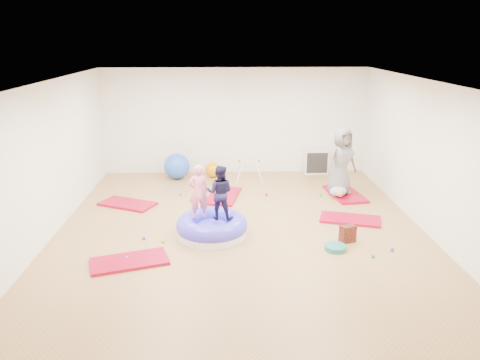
{
  "coord_description": "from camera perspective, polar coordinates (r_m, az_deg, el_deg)",
  "views": [
    {
      "loc": [
        -0.32,
        -8.34,
        3.56
      ],
      "look_at": [
        0.0,
        0.3,
        0.9
      ],
      "focal_mm": 35.0,
      "sensor_mm": 36.0,
      "label": 1
    }
  ],
  "objects": [
    {
      "name": "exercise_ball_blue",
      "position": [
        12.26,
        -7.71,
        1.69
      ],
      "size": [
        0.67,
        0.67,
        0.67
      ],
      "primitive_type": "sphere",
      "color": "blue",
      "rests_on": "ground"
    },
    {
      "name": "cube_shelf",
      "position": [
        12.8,
        9.26,
        2.23
      ],
      "size": [
        0.65,
        0.32,
        0.65
      ],
      "color": "silver",
      "rests_on": "ground"
    },
    {
      "name": "infant_play_gym",
      "position": [
        11.99,
        1.08,
        1.58
      ],
      "size": [
        0.69,
        0.65,
        0.53
      ],
      "rotation": [
        0.0,
        0.0,
        -0.15
      ],
      "color": "silver",
      "rests_on": "ground"
    },
    {
      "name": "gym_mat_mid_left",
      "position": [
        10.62,
        -13.55,
        -2.84
      ],
      "size": [
        1.35,
        1.06,
        0.05
      ],
      "primitive_type": "cube",
      "rotation": [
        0.0,
        0.0,
        -0.44
      ],
      "color": "#BA0635",
      "rests_on": "ground"
    },
    {
      "name": "gym_mat_front_left",
      "position": [
        8.0,
        -13.33,
        -9.62
      ],
      "size": [
        1.37,
        0.97,
        0.05
      ],
      "primitive_type": "cube",
      "rotation": [
        0.0,
        0.0,
        0.31
      ],
      "color": "#BA0635",
      "rests_on": "ground"
    },
    {
      "name": "backpack",
      "position": [
        8.7,
        12.99,
        -6.39
      ],
      "size": [
        0.31,
        0.25,
        0.31
      ],
      "primitive_type": "cube",
      "rotation": [
        0.0,
        0.0,
        0.36
      ],
      "color": "maroon",
      "rests_on": "ground"
    },
    {
      "name": "ball_pit_balls",
      "position": [
        9.2,
        -0.18,
        -5.44
      ],
      "size": [
        4.6,
        3.42,
        0.07
      ],
      "color": "blue",
      "rests_on": "ground"
    },
    {
      "name": "child_navy",
      "position": [
        8.49,
        -2.47,
        -1.21
      ],
      "size": [
        0.56,
        0.48,
        1.01
      ],
      "primitive_type": "imported",
      "rotation": [
        0.0,
        0.0,
        2.94
      ],
      "color": "#191636",
      "rests_on": "inflatable_cushion"
    },
    {
      "name": "yellow_toy",
      "position": [
        8.6,
        -6.27,
        -7.34
      ],
      "size": [
        0.2,
        0.2,
        0.03
      ],
      "primitive_type": "cylinder",
      "color": "yellow",
      "rests_on": "ground"
    },
    {
      "name": "infant",
      "position": [
        10.9,
        11.92,
        -1.4
      ],
      "size": [
        0.39,
        0.4,
        0.23
      ],
      "color": "#97AFD4",
      "rests_on": "gym_mat_rear_right"
    },
    {
      "name": "balance_disc",
      "position": [
        8.39,
        11.55,
        -8.08
      ],
      "size": [
        0.38,
        0.38,
        0.08
      ],
      "primitive_type": "cylinder",
      "color": "#207670",
      "rests_on": "ground"
    },
    {
      "name": "gym_mat_center_back",
      "position": [
        10.83,
        -2.04,
        -1.95
      ],
      "size": [
        0.88,
        1.37,
        0.05
      ],
      "primitive_type": "cube",
      "rotation": [
        0.0,
        0.0,
        1.37
      ],
      "color": "#BA0635",
      "rests_on": "ground"
    },
    {
      "name": "inflatable_cushion",
      "position": [
        8.75,
        -3.45,
        -5.76
      ],
      "size": [
        1.33,
        1.33,
        0.42
      ],
      "rotation": [
        0.0,
        0.0,
        0.15
      ],
      "color": "white",
      "rests_on": "ground"
    },
    {
      "name": "adult_caregiver",
      "position": [
        10.98,
        12.27,
        2.27
      ],
      "size": [
        0.89,
        0.76,
        1.54
      ],
      "primitive_type": "imported",
      "rotation": [
        0.0,
        0.0,
        0.42
      ],
      "color": "slate",
      "rests_on": "gym_mat_rear_right"
    },
    {
      "name": "gym_mat_right",
      "position": [
        9.74,
        13.28,
        -4.67
      ],
      "size": [
        1.31,
        0.91,
        0.05
      ],
      "primitive_type": "cube",
      "rotation": [
        0.0,
        0.0,
        -0.29
      ],
      "color": "#BA0635",
      "rests_on": "ground"
    },
    {
      "name": "child_pink",
      "position": [
        8.55,
        -5.1,
        -1.11
      ],
      "size": [
        0.42,
        0.33,
        1.02
      ],
      "primitive_type": "imported",
      "rotation": [
        0.0,
        0.0,
        3.39
      ],
      "color": "pink",
      "rests_on": "inflatable_cushion"
    },
    {
      "name": "gym_mat_rear_right",
      "position": [
        11.23,
        12.67,
        -1.67
      ],
      "size": [
        0.82,
        1.38,
        0.05
      ],
      "primitive_type": "cube",
      "rotation": [
        0.0,
        0.0,
        1.71
      ],
      "color": "#BA0635",
      "rests_on": "ground"
    },
    {
      "name": "exercise_ball_orange",
      "position": [
        12.33,
        -3.34,
        1.26
      ],
      "size": [
        0.4,
        0.4,
        0.4
      ],
      "primitive_type": "sphere",
      "color": "orange",
      "rests_on": "ground"
    },
    {
      "name": "room",
      "position": [
        8.62,
        0.07,
        2.59
      ],
      "size": [
        7.01,
        8.01,
        2.81
      ],
      "color": "#A28050",
      "rests_on": "ground"
    }
  ]
}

